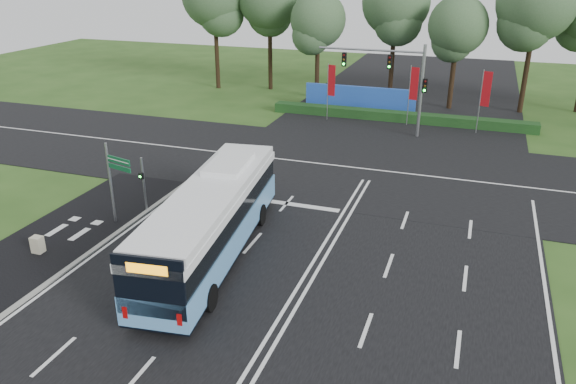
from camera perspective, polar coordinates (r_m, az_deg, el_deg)
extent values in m
plane|color=#2A4D19|center=(26.35, 3.07, -6.37)|extent=(120.00, 120.00, 0.00)
cube|color=black|center=(26.34, 3.07, -6.33)|extent=(20.00, 120.00, 0.04)
cube|color=black|center=(37.02, 8.28, 2.27)|extent=(120.00, 14.00, 0.05)
cube|color=black|center=(29.67, -22.65, -4.67)|extent=(5.00, 18.00, 0.06)
cube|color=gray|center=(28.21, -18.96, -5.47)|extent=(0.25, 18.00, 0.12)
cube|color=#5A97D1|center=(25.85, -7.63, -4.25)|extent=(4.28, 13.24, 1.19)
cube|color=black|center=(26.10, -7.57, -5.31)|extent=(4.24, 13.17, 0.33)
cube|color=black|center=(25.38, -7.76, -2.07)|extent=(4.14, 13.04, 1.03)
cube|color=white|center=(25.12, -7.83, -0.72)|extent=(4.28, 13.24, 0.38)
cube|color=white|center=(24.97, -7.88, 0.08)|extent=(4.16, 12.72, 0.38)
cube|color=white|center=(27.24, -6.03, 2.85)|extent=(2.12, 3.44, 0.27)
cube|color=black|center=(20.15, -13.89, -9.41)|extent=(2.62, 0.44, 2.38)
cube|color=orange|center=(19.74, -14.15, -7.59)|extent=(1.51, 0.24, 0.38)
cylinder|color=black|center=(29.63, -7.57, -1.89)|extent=(0.44, 1.16, 1.13)
cylinder|color=black|center=(28.92, -2.79, -2.34)|extent=(0.44, 1.16, 1.13)
cylinder|color=black|center=(23.32, -13.93, -9.67)|extent=(0.44, 1.16, 1.13)
cylinder|color=black|center=(22.41, -7.93, -10.60)|extent=(0.44, 1.16, 1.13)
cylinder|color=gray|center=(31.15, -14.42, 0.74)|extent=(0.12, 0.12, 3.04)
cube|color=black|center=(30.81, -14.70, 1.59)|extent=(0.28, 0.23, 0.35)
sphere|color=#19F233|center=(30.73, -14.80, 1.53)|extent=(0.12, 0.12, 0.12)
cylinder|color=gray|center=(29.95, -17.56, 0.81)|extent=(0.13, 0.13, 4.33)
cube|color=#0D4C29|center=(28.87, -16.86, 3.08)|extent=(1.59, 0.48, 0.33)
cube|color=#0D4C29|center=(28.99, -16.78, 2.37)|extent=(1.59, 0.48, 0.24)
cube|color=white|center=(28.84, -16.90, 3.06)|extent=(1.47, 0.40, 0.04)
cube|color=beige|center=(28.72, -24.09, -4.94)|extent=(0.51, 0.43, 0.85)
cylinder|color=gray|center=(47.90, 4.05, 10.09)|extent=(0.07, 0.07, 4.79)
cube|color=#B10F16|center=(47.52, 4.46, 11.22)|extent=(0.63, 0.19, 2.56)
cylinder|color=gray|center=(47.17, 12.18, 9.52)|extent=(0.08, 0.08, 4.90)
cube|color=#B10F16|center=(46.83, 12.70, 10.68)|extent=(0.64, 0.19, 2.62)
cylinder|color=gray|center=(46.28, 18.91, 8.63)|extent=(0.08, 0.08, 5.02)
cube|color=#B10F16|center=(45.96, 19.51, 9.82)|extent=(0.65, 0.24, 2.68)
cylinder|color=gray|center=(43.90, 13.36, 9.86)|extent=(0.24, 0.24, 7.00)
cylinder|color=gray|center=(43.94, 8.38, 14.09)|extent=(8.00, 0.16, 0.16)
cube|color=black|center=(43.81, 10.29, 12.88)|extent=(0.32, 0.28, 1.05)
cube|color=black|center=(44.48, 5.73, 13.27)|extent=(0.32, 0.28, 1.05)
cube|color=black|center=(43.77, 13.75, 10.46)|extent=(0.32, 0.28, 1.05)
cube|color=#133514|center=(48.71, 11.24, 7.51)|extent=(22.00, 1.20, 0.80)
cube|color=blue|center=(51.58, 7.28, 9.40)|extent=(10.00, 0.30, 2.20)
cylinder|color=black|center=(60.54, -7.28, 14.59)|extent=(0.44, 0.44, 8.92)
cylinder|color=black|center=(59.58, -1.83, 14.58)|extent=(0.44, 0.44, 8.82)
cylinder|color=black|center=(55.68, 2.99, 13.08)|extent=(0.44, 0.44, 7.08)
sphere|color=#385834|center=(55.16, 3.08, 17.09)|extent=(5.22, 5.22, 5.22)
cylinder|color=black|center=(56.27, 10.57, 13.62)|extent=(0.44, 0.44, 8.58)
sphere|color=#385834|center=(55.75, 10.93, 18.43)|extent=(6.33, 6.33, 6.33)
cylinder|color=black|center=(53.51, 16.42, 11.78)|extent=(0.44, 0.44, 7.00)
sphere|color=#385834|center=(52.98, 16.89, 15.88)|extent=(5.16, 5.16, 5.16)
cylinder|color=black|center=(53.98, 23.16, 12.06)|extent=(0.44, 0.44, 8.98)
sphere|color=#385834|center=(53.45, 24.01, 17.26)|extent=(6.62, 6.62, 6.62)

